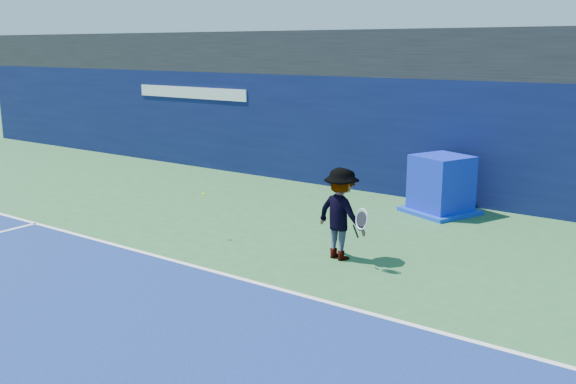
# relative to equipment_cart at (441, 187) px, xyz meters

# --- Properties ---
(ground) EXTENTS (80.00, 80.00, 0.00)m
(ground) POSITION_rel_equipment_cart_xyz_m (-1.79, -9.06, -0.61)
(ground) COLOR #2C6133
(ground) RESTS_ON ground
(baseline) EXTENTS (24.00, 0.10, 0.01)m
(baseline) POSITION_rel_equipment_cart_xyz_m (-1.79, -6.06, -0.60)
(baseline) COLOR white
(baseline) RESTS_ON ground
(stadium_band) EXTENTS (36.00, 3.00, 1.20)m
(stadium_band) POSITION_rel_equipment_cart_xyz_m (-1.79, 2.44, 2.99)
(stadium_band) COLOR black
(stadium_band) RESTS_ON back_wall_assembly
(back_wall_assembly) EXTENTS (36.00, 1.03, 3.00)m
(back_wall_assembly) POSITION_rel_equipment_cart_xyz_m (-1.79, 1.44, 0.89)
(back_wall_assembly) COLOR #0A123C
(back_wall_assembly) RESTS_ON ground
(equipment_cart) EXTENTS (1.82, 1.82, 1.35)m
(equipment_cart) POSITION_rel_equipment_cart_xyz_m (0.00, 0.00, 0.00)
(equipment_cart) COLOR #0D1EB8
(equipment_cart) RESTS_ON ground
(tennis_player) EXTENTS (1.34, 0.85, 1.68)m
(tennis_player) POSITION_rel_equipment_cart_xyz_m (-0.18, -4.16, 0.23)
(tennis_player) COLOR white
(tennis_player) RESTS_ON ground
(tennis_ball) EXTENTS (0.07, 0.07, 0.07)m
(tennis_ball) POSITION_rel_equipment_cart_xyz_m (-3.06, -4.68, 0.29)
(tennis_ball) COLOR #B3E119
(tennis_ball) RESTS_ON ground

